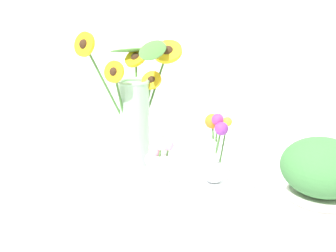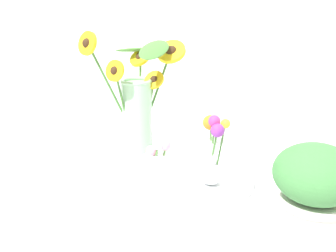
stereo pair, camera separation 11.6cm
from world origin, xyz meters
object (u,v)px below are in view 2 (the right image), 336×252
at_px(vase_small_center, 155,163).
at_px(potted_plant, 315,184).
at_px(serving_tray, 168,173).
at_px(vase_bulb_right, 212,154).
at_px(mason_jar_sunflowers, 138,108).

distance_m(vase_small_center, potted_plant, 0.43).
xyz_separation_m(serving_tray, vase_bulb_right, (0.15, -0.01, 0.10)).
height_order(serving_tray, vase_bulb_right, vase_bulb_right).
relative_size(serving_tray, vase_bulb_right, 2.54).
relative_size(mason_jar_sunflowers, potted_plant, 2.01).
distance_m(serving_tray, mason_jar_sunflowers, 0.22).
bearing_deg(vase_small_center, potted_plant, 5.45).
relative_size(serving_tray, vase_small_center, 4.09).
height_order(vase_bulb_right, potted_plant, vase_bulb_right).
relative_size(vase_bulb_right, potted_plant, 0.99).
bearing_deg(potted_plant, mason_jar_sunflowers, 174.35).
bearing_deg(vase_bulb_right, serving_tray, 176.51).
xyz_separation_m(serving_tray, mason_jar_sunflowers, (-0.12, 0.01, 0.19)).
bearing_deg(potted_plant, vase_bulb_right, 172.73).
bearing_deg(mason_jar_sunflowers, potted_plant, -5.65).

